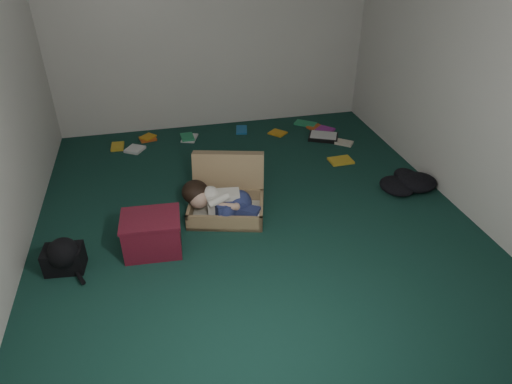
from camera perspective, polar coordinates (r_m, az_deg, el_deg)
name	(u,v)px	position (r m, az deg, el deg)	size (l,w,h in m)	color
floor	(252,215)	(4.39, -0.45, -2.87)	(4.50, 4.50, 0.00)	#13362D
wall_back	(211,25)	(5.95, -5.66, 20.03)	(4.50, 4.50, 0.00)	silver
wall_front	(375,259)	(1.92, 14.66, -8.08)	(4.50, 4.50, 0.00)	silver
wall_right	(469,67)	(4.66, 25.03, 14.00)	(4.50, 4.50, 0.00)	silver
suitcase	(227,195)	(4.42, -3.62, -0.35)	(0.85, 0.84, 0.51)	#A08158
person	(220,201)	(4.25, -4.48, -1.11)	(0.71, 0.50, 0.32)	white
maroon_bin	(152,234)	(3.97, -12.86, -5.11)	(0.51, 0.41, 0.34)	maroon
backpack	(64,258)	(4.02, -22.89, -7.62)	(0.38, 0.30, 0.23)	black
clothing_pile	(408,182)	(5.03, 18.46, 1.24)	(0.48, 0.40, 0.15)	black
paper_tray	(323,137)	(5.95, 8.42, 6.86)	(0.45, 0.40, 0.05)	black
book_scatter	(250,138)	(5.89, -0.76, 6.78)	(2.98, 1.39, 0.02)	gold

